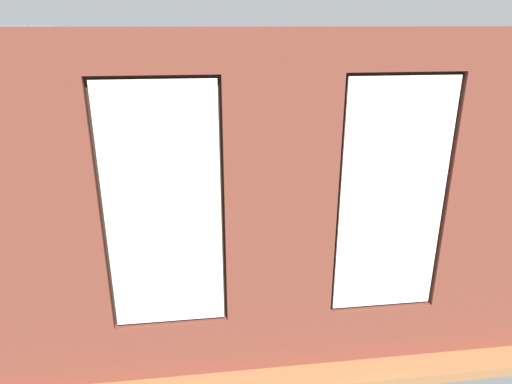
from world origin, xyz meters
name	(u,v)px	position (x,y,z in m)	size (l,w,h in m)	color
ground_plane	(250,254)	(0.00, 0.00, -0.05)	(6.47, 5.44, 0.10)	#99663D
brick_wall_with_windows	(280,220)	(0.00, 2.34, 1.52)	(5.87, 0.30, 3.10)	brown
white_wall_right	(18,160)	(2.88, 0.20, 1.55)	(0.10, 4.44, 3.10)	silver
couch_by_window	(252,297)	(0.17, 1.69, 0.33)	(1.83, 0.87, 0.80)	black
couch_left	(409,234)	(-2.23, 0.38, 0.33)	(0.99, 2.08, 0.80)	black
coffee_table	(257,223)	(-0.12, -0.15, 0.38)	(1.39, 0.77, 0.43)	tan
cup_ceramic	(229,221)	(0.29, -0.04, 0.49)	(0.09, 0.09, 0.10)	#33567F
candle_jar	(257,216)	(-0.12, -0.15, 0.49)	(0.08, 0.08, 0.10)	#B7333D
table_plant_small	(245,209)	(0.05, -0.25, 0.57)	(0.15, 0.15, 0.24)	brown
remote_black	(281,214)	(-0.51, -0.29, 0.45)	(0.05, 0.17, 0.02)	black
remote_gray	(265,221)	(-0.23, -0.04, 0.45)	(0.05, 0.17, 0.02)	#59595B
media_console	(65,240)	(2.58, -0.11, 0.29)	(1.02, 0.42, 0.58)	black
tv_flatscreen	(59,198)	(2.58, -0.11, 0.91)	(0.94, 0.20, 0.67)	black
potted_plant_foreground_right	(104,172)	(2.29, -1.67, 0.77)	(0.96, 1.03, 1.37)	gray
potted_plant_corner_near_left	(369,170)	(-2.39, -1.71, 0.61)	(0.86, 0.97, 1.12)	#9E5638
potted_plant_between_couches	(375,252)	(-1.20, 1.64, 0.76)	(0.97, 1.16, 1.33)	#47423D
potted_plant_by_left_couch	(350,195)	(-1.83, -1.08, 0.40)	(0.40, 0.40, 0.56)	#9E5638
potted_plant_near_tv	(88,241)	(2.03, 0.85, 0.71)	(0.69, 0.71, 1.32)	#9E5638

